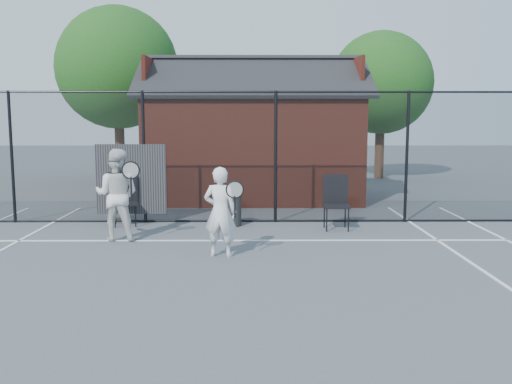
{
  "coord_description": "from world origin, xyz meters",
  "views": [
    {
      "loc": [
        0.46,
        -7.97,
        2.43
      ],
      "look_at": [
        0.53,
        1.99,
        1.1
      ],
      "focal_mm": 40.0,
      "sensor_mm": 36.0,
      "label": 1
    }
  ],
  "objects_px": {
    "chair_right": "(336,203)",
    "chair_left": "(125,201)",
    "player_front": "(220,212)",
    "clubhouse": "(253,144)",
    "waste_bin": "(230,210)",
    "player_back": "(117,195)"
  },
  "relations": [
    {
      "from": "chair_right",
      "to": "chair_left",
      "type": "bearing_deg",
      "value": 174.57
    },
    {
      "from": "player_front",
      "to": "clubhouse",
      "type": "bearing_deg",
      "value": 85.36
    },
    {
      "from": "player_front",
      "to": "chair_left",
      "type": "xyz_separation_m",
      "value": [
        -2.28,
        2.85,
        -0.24
      ]
    },
    {
      "from": "player_front",
      "to": "chair_left",
      "type": "height_order",
      "value": "player_front"
    },
    {
      "from": "chair_left",
      "to": "waste_bin",
      "type": "height_order",
      "value": "chair_left"
    },
    {
      "from": "player_front",
      "to": "waste_bin",
      "type": "bearing_deg",
      "value": 88.59
    },
    {
      "from": "player_front",
      "to": "chair_left",
      "type": "relative_size",
      "value": 1.43
    },
    {
      "from": "clubhouse",
      "to": "player_front",
      "type": "relative_size",
      "value": 4.14
    },
    {
      "from": "player_front",
      "to": "waste_bin",
      "type": "height_order",
      "value": "player_front"
    },
    {
      "from": "player_back",
      "to": "chair_left",
      "type": "relative_size",
      "value": 1.64
    },
    {
      "from": "waste_bin",
      "to": "chair_left",
      "type": "bearing_deg",
      "value": 178.73
    },
    {
      "from": "player_front",
      "to": "chair_right",
      "type": "bearing_deg",
      "value": 44.84
    },
    {
      "from": "clubhouse",
      "to": "chair_right",
      "type": "height_order",
      "value": "clubhouse"
    },
    {
      "from": "clubhouse",
      "to": "chair_left",
      "type": "xyz_separation_m",
      "value": [
        -2.87,
        -4.4,
        -1.06
      ]
    },
    {
      "from": "chair_left",
      "to": "clubhouse",
      "type": "bearing_deg",
      "value": 44.71
    },
    {
      "from": "chair_left",
      "to": "waste_bin",
      "type": "distance_m",
      "value": 2.36
    },
    {
      "from": "clubhouse",
      "to": "player_front",
      "type": "distance_m",
      "value": 7.32
    },
    {
      "from": "player_back",
      "to": "waste_bin",
      "type": "bearing_deg",
      "value": 33.29
    },
    {
      "from": "clubhouse",
      "to": "chair_left",
      "type": "bearing_deg",
      "value": -123.13
    },
    {
      "from": "player_back",
      "to": "clubhouse",
      "type": "bearing_deg",
      "value": 65.39
    },
    {
      "from": "waste_bin",
      "to": "clubhouse",
      "type": "bearing_deg",
      "value": 83.34
    },
    {
      "from": "chair_left",
      "to": "chair_right",
      "type": "bearing_deg",
      "value": -18.3
    }
  ]
}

